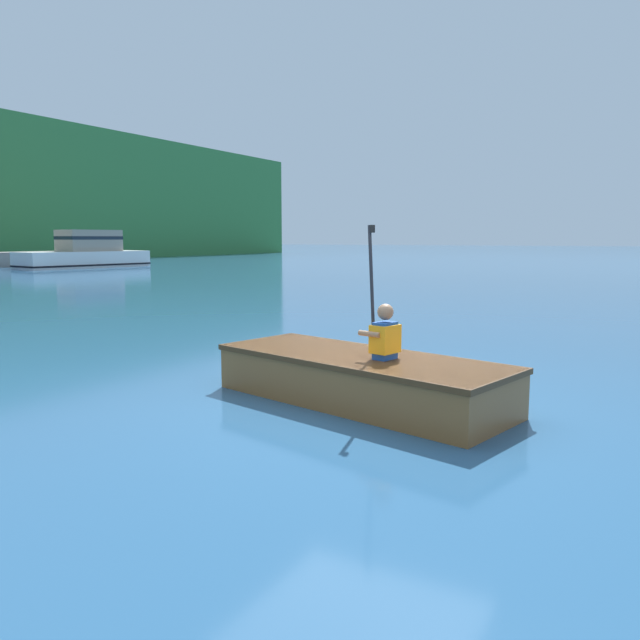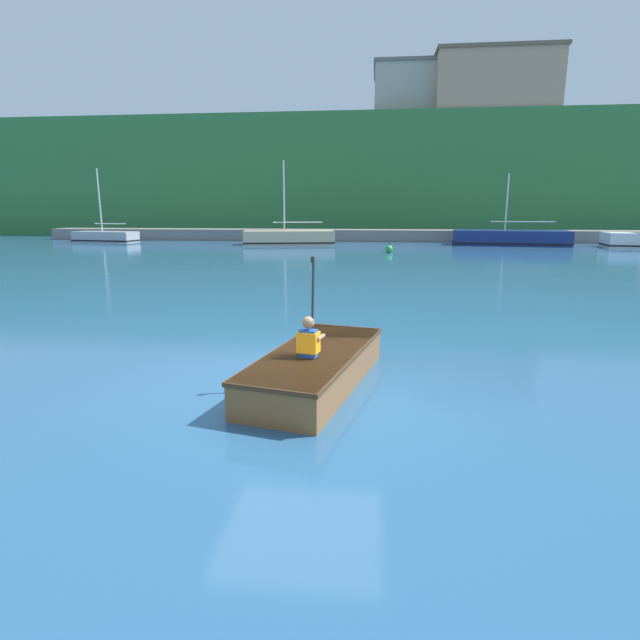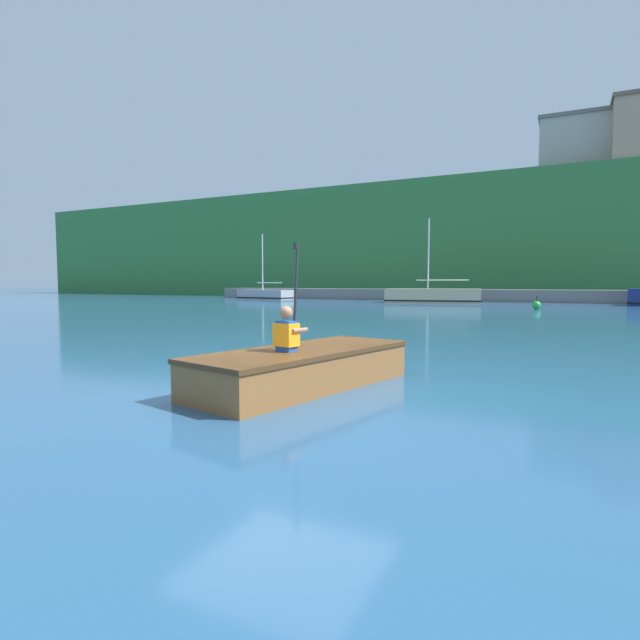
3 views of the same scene
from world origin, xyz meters
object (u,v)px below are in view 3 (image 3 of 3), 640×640
object	(u,v)px
channel_buoy	(537,305)
moored_boat_dock_west_end	(432,296)
moored_boat_dock_center_near	(265,295)
person_paddler	(287,330)
rowboat_foreground	(306,365)

from	to	relation	value
channel_buoy	moored_boat_dock_west_end	bearing A→B (deg)	139.49
moored_boat_dock_center_near	person_paddler	bearing A→B (deg)	-56.78
channel_buoy	person_paddler	bearing A→B (deg)	-94.24
rowboat_foreground	channel_buoy	distance (m)	22.96
rowboat_foreground	channel_buoy	bearing A→B (deg)	85.90
moored_boat_dock_center_near	rowboat_foreground	bearing A→B (deg)	-56.36
moored_boat_dock_west_end	channel_buoy	size ratio (longest dim) A/B	9.41
moored_boat_dock_west_end	person_paddler	size ratio (longest dim) A/B	4.87
moored_boat_dock_center_near	channel_buoy	world-z (taller)	moored_boat_dock_center_near
moored_boat_dock_west_end	rowboat_foreground	xyz separation A→B (m)	(5.38, -28.90, -0.19)
moored_boat_dock_center_near	person_paddler	distance (m)	36.56
rowboat_foreground	person_paddler	size ratio (longest dim) A/B	2.56
moored_boat_dock_west_end	moored_boat_dock_center_near	size ratio (longest dim) A/B	1.22
rowboat_foreground	channel_buoy	size ratio (longest dim) A/B	4.93
rowboat_foreground	moored_boat_dock_west_end	bearing A→B (deg)	100.55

